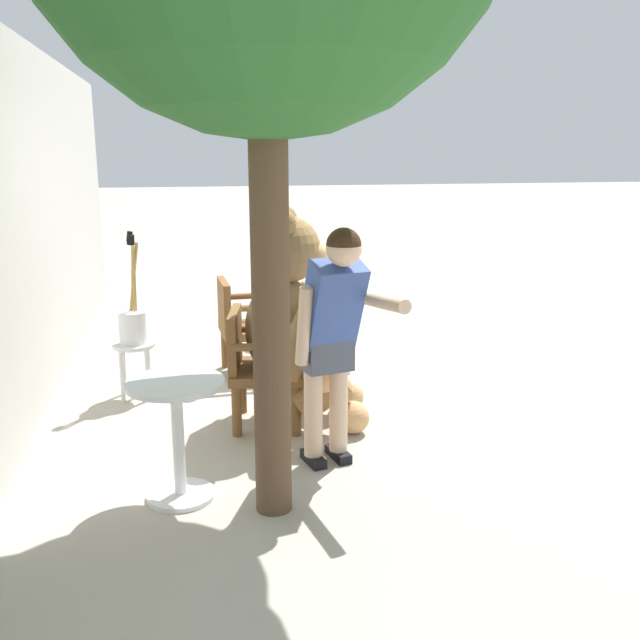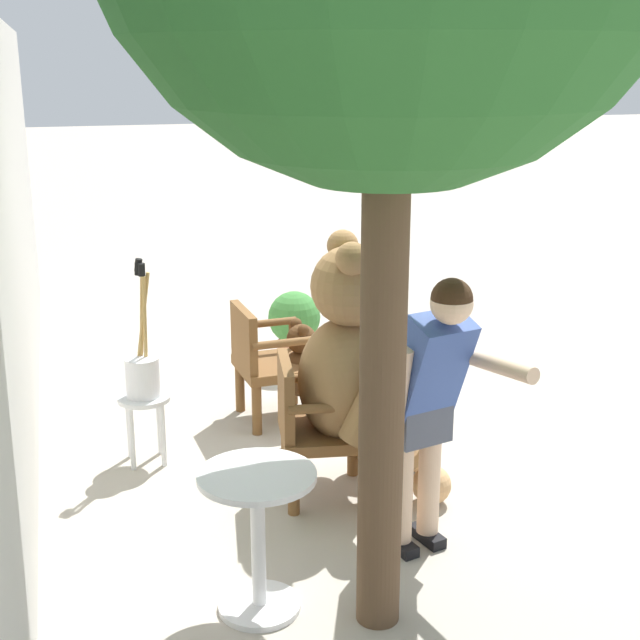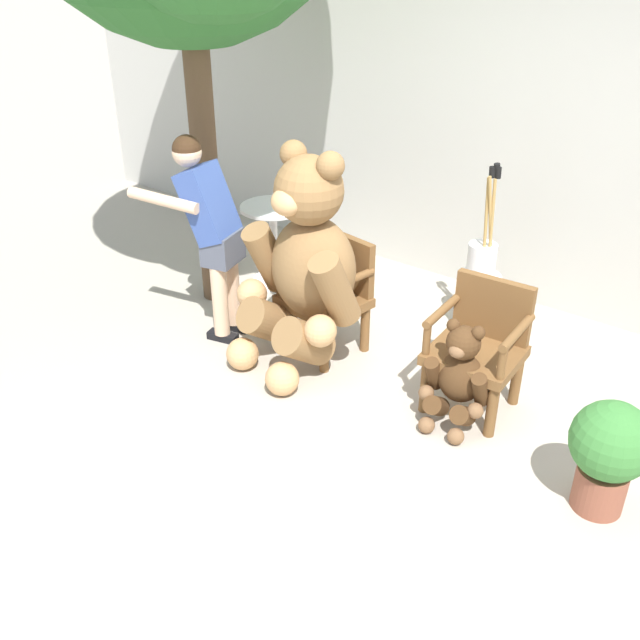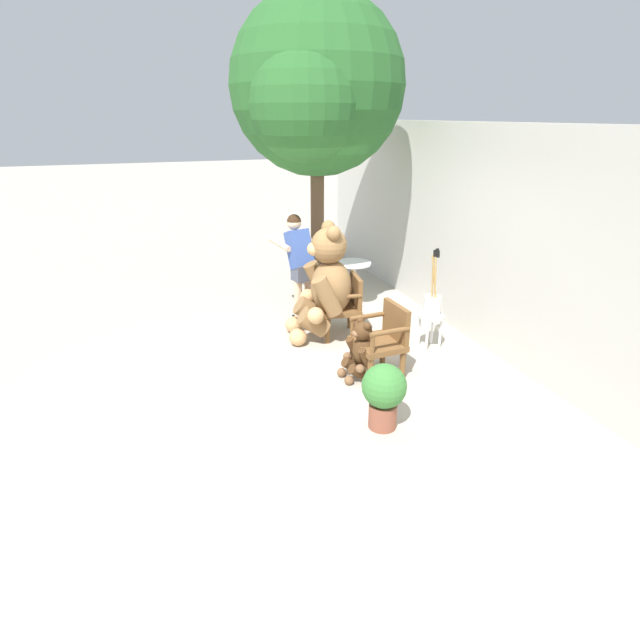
% 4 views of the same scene
% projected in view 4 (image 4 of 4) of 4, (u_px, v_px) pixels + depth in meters
% --- Properties ---
extents(ground_plane, '(60.00, 60.00, 0.00)m').
position_uv_depth(ground_plane, '(309.00, 360.00, 6.31)').
color(ground_plane, '#B2A899').
extents(back_wall, '(10.00, 0.16, 2.80)m').
position_uv_depth(back_wall, '(483.00, 237.00, 6.51)').
color(back_wall, beige).
rests_on(back_wall, ground).
extents(wooden_chair_left, '(0.64, 0.61, 0.86)m').
position_uv_depth(wooden_chair_left, '(344.00, 304.00, 6.87)').
color(wooden_chair_left, brown).
rests_on(wooden_chair_left, ground).
extents(wooden_chair_right, '(0.59, 0.55, 0.86)m').
position_uv_depth(wooden_chair_right, '(383.00, 338.00, 5.82)').
color(wooden_chair_right, brown).
rests_on(wooden_chair_right, ground).
extents(teddy_bear_large, '(0.98, 0.97, 1.59)m').
position_uv_depth(teddy_bear_large, '(325.00, 284.00, 6.69)').
color(teddy_bear_large, olive).
rests_on(teddy_bear_large, ground).
extents(teddy_bear_small, '(0.44, 0.42, 0.73)m').
position_uv_depth(teddy_bear_small, '(360.00, 350.00, 5.77)').
color(teddy_bear_small, '#4C3019').
rests_on(teddy_bear_small, ground).
extents(person_visitor, '(0.72, 0.59, 1.55)m').
position_uv_depth(person_visitor, '(300.00, 259.00, 7.29)').
color(person_visitor, black).
rests_on(person_visitor, ground).
extents(white_stool, '(0.34, 0.34, 0.46)m').
position_uv_depth(white_stool, '(431.00, 322.00, 6.54)').
color(white_stool, silver).
rests_on(white_stool, ground).
extents(brush_bucket, '(0.22, 0.22, 0.90)m').
position_uv_depth(brush_bucket, '(432.00, 302.00, 6.43)').
color(brush_bucket, white).
rests_on(brush_bucket, white_stool).
extents(round_side_table, '(0.56, 0.56, 0.72)m').
position_uv_depth(round_side_table, '(353.00, 279.00, 7.97)').
color(round_side_table, white).
rests_on(round_side_table, ground).
extents(patio_tree, '(2.58, 2.45, 4.48)m').
position_uv_depth(patio_tree, '(315.00, 89.00, 6.85)').
color(patio_tree, brown).
rests_on(patio_tree, ground).
extents(potted_plant, '(0.44, 0.44, 0.68)m').
position_uv_depth(potted_plant, '(384.00, 392.00, 4.83)').
color(potted_plant, brown).
rests_on(potted_plant, ground).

